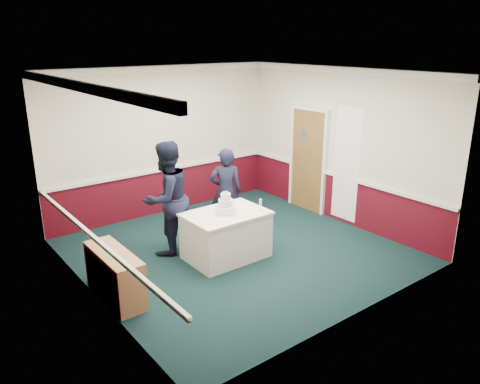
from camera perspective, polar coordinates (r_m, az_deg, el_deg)
ground at (r=8.13m, az=-0.29°, el=-7.18°), size 5.00×5.00×0.00m
room_shell at (r=8.03m, az=-2.53°, el=7.28°), size 5.00×5.00×3.00m
sideboard at (r=6.83m, az=-14.98°, el=-9.76°), size 0.41×1.20×0.70m
cake_table at (r=7.75m, az=-1.71°, el=-5.24°), size 1.32×0.92×0.79m
wedding_cake at (r=7.57m, az=-1.75°, el=-1.77°), size 0.35×0.35×0.36m
cake_knife at (r=7.44m, az=-1.02°, el=-3.02°), size 0.05×0.22×0.00m
champagne_flute at (r=7.64m, az=2.52°, el=-1.36°), size 0.05×0.05×0.21m
person_man at (r=7.84m, az=-8.91°, el=-0.79°), size 1.08×0.93×1.93m
person_woman at (r=8.55m, az=-1.74°, el=0.02°), size 0.71×0.65×1.64m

